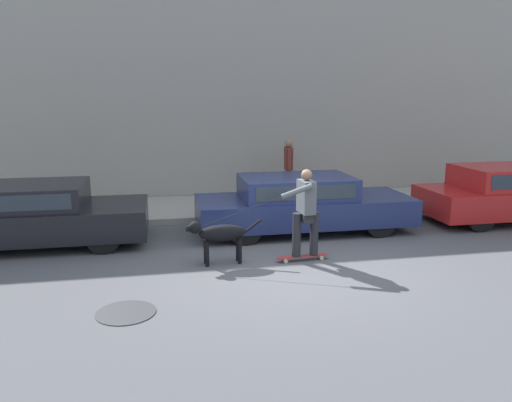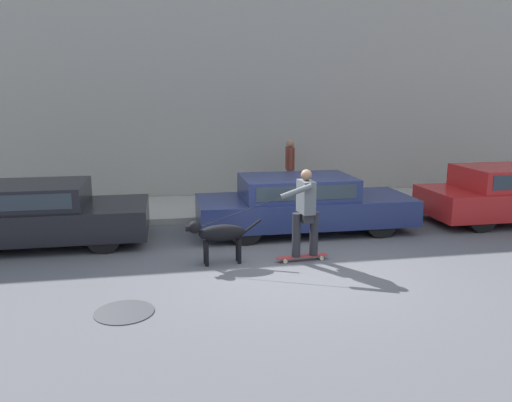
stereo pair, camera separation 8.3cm
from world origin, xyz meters
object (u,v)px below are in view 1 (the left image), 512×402
parked_car_0 (35,215)px  skateboarder (305,210)px  dog (219,234)px  pedestrian_with_bag (288,166)px  parked_car_1 (302,204)px  parked_car_2 (510,194)px

parked_car_0 → skateboarder: 5.16m
dog → skateboarder: (1.48, -0.10, 0.38)m
skateboarder → pedestrian_with_bag: pedestrian_with_bag is taller
pedestrian_with_bag → skateboarder: bearing=-91.6°
parked_car_1 → dog: size_ratio=3.43×
parked_car_1 → skateboarder: size_ratio=1.94×
pedestrian_with_bag → parked_car_0: bearing=-145.1°
pedestrian_with_bag → dog: bearing=-108.5°
parked_car_1 → dog: bearing=-138.5°
parked_car_0 → parked_car_1: size_ratio=0.91×
parked_car_1 → dog: 2.64m
dog → skateboarder: bearing=172.9°
parked_car_0 → skateboarder: size_ratio=1.76×
parked_car_2 → skateboarder: 5.74m
parked_car_2 → pedestrian_with_bag: bearing=149.3°
parked_car_0 → pedestrian_with_bag: 6.32m
parked_car_1 → skateboarder: skateboarder is taller
parked_car_0 → skateboarder: bearing=-21.2°
parked_car_2 → parked_car_0: bearing=-179.9°
parked_car_2 → dog: parked_car_2 is taller
parked_car_0 → parked_car_1: (5.30, -0.00, -0.00)m
parked_car_1 → skateboarder: (-0.49, -1.86, 0.32)m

